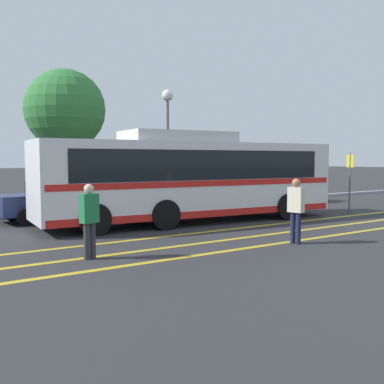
# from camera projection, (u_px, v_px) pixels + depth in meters

# --- Properties ---
(ground_plane) EXTENTS (220.00, 220.00, 0.00)m
(ground_plane) POSITION_uv_depth(u_px,v_px,m) (205.00, 219.00, 17.55)
(ground_plane) COLOR #2D2D30
(lane_strip_0) EXTENTS (31.30, 0.20, 0.01)m
(lane_strip_0) POSITION_uv_depth(u_px,v_px,m) (229.00, 229.00, 14.88)
(lane_strip_0) COLOR gold
(lane_strip_0) RESTS_ON ground_plane
(lane_strip_1) EXTENTS (31.30, 0.20, 0.01)m
(lane_strip_1) POSITION_uv_depth(u_px,v_px,m) (260.00, 236.00, 13.66)
(lane_strip_1) COLOR gold
(lane_strip_1) RESTS_ON ground_plane
(lane_strip_2) EXTENTS (31.30, 0.20, 0.01)m
(lane_strip_2) POSITION_uv_depth(u_px,v_px,m) (290.00, 242.00, 12.64)
(lane_strip_2) COLOR gold
(lane_strip_2) RESTS_ON ground_plane
(curb_strip) EXTENTS (39.30, 0.36, 0.15)m
(curb_strip) POSITION_uv_depth(u_px,v_px,m) (134.00, 208.00, 20.63)
(curb_strip) COLOR #99999E
(curb_strip) RESTS_ON ground_plane
(transit_bus) EXTENTS (11.77, 3.50, 3.32)m
(transit_bus) POSITION_uv_depth(u_px,v_px,m) (192.00, 177.00, 16.57)
(transit_bus) COLOR silver
(transit_bus) RESTS_ON ground_plane
(parked_car_1) EXTENTS (4.08, 2.03, 1.51)m
(parked_car_1) POSITION_uv_depth(u_px,v_px,m) (52.00, 200.00, 17.05)
(parked_car_1) COLOR navy
(parked_car_1) RESTS_ON ground_plane
(parked_car_2) EXTENTS (4.48, 2.09, 1.40)m
(parked_car_2) POSITION_uv_depth(u_px,v_px,m) (177.00, 195.00, 20.16)
(parked_car_2) COLOR olive
(parked_car_2) RESTS_ON ground_plane
(parked_car_3) EXTENTS (4.86, 2.17, 1.47)m
(parked_car_3) POSITION_uv_depth(u_px,v_px,m) (286.00, 189.00, 24.13)
(parked_car_3) COLOR #9E9EA3
(parked_car_3) RESTS_ON ground_plane
(pedestrian_0) EXTENTS (0.46, 0.32, 1.76)m
(pedestrian_0) POSITION_uv_depth(u_px,v_px,m) (89.00, 216.00, 10.40)
(pedestrian_0) COLOR #2D2D33
(pedestrian_0) RESTS_ON ground_plane
(pedestrian_1) EXTENTS (0.30, 0.46, 1.80)m
(pedestrian_1) POSITION_uv_depth(u_px,v_px,m) (296.00, 206.00, 12.29)
(pedestrian_1) COLOR #191E38
(pedestrian_1) RESTS_ON ground_plane
(bus_stop_sign) EXTENTS (0.07, 0.40, 2.58)m
(bus_stop_sign) POSITION_uv_depth(u_px,v_px,m) (350.00, 175.00, 19.45)
(bus_stop_sign) COLOR #59595E
(bus_stop_sign) RESTS_ON ground_plane
(street_lamp) EXTENTS (0.59, 0.59, 5.88)m
(street_lamp) POSITION_uv_depth(u_px,v_px,m) (168.00, 115.00, 23.03)
(street_lamp) COLOR #59595E
(street_lamp) RESTS_ON ground_plane
(tree_0) EXTENTS (3.97, 3.97, 6.76)m
(tree_0) POSITION_uv_depth(u_px,v_px,m) (65.00, 110.00, 22.22)
(tree_0) COLOR #513823
(tree_0) RESTS_ON ground_plane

